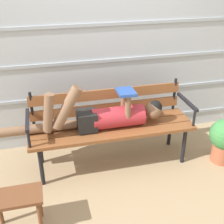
% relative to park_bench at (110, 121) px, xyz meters
% --- Properties ---
extents(ground_plane, '(12.00, 12.00, 0.00)m').
position_rel_park_bench_xyz_m(ground_plane, '(-0.00, -0.20, -0.51)').
color(ground_plane, tan).
extents(house_siding, '(4.92, 0.08, 2.49)m').
position_rel_park_bench_xyz_m(house_siding, '(-0.00, 0.53, 0.74)').
color(house_siding, '#B2BCC6').
rests_on(house_siding, ground).
extents(park_bench, '(1.79, 0.51, 0.86)m').
position_rel_park_bench_xyz_m(park_bench, '(0.00, 0.00, 0.00)').
color(park_bench, brown).
rests_on(park_bench, ground).
extents(reclining_person, '(1.75, 0.26, 0.55)m').
position_rel_park_bench_xyz_m(reclining_person, '(-0.09, -0.07, 0.11)').
color(reclining_person, '#B72D38').
extents(footstool, '(0.43, 0.25, 0.38)m').
position_rel_park_bench_xyz_m(footstool, '(-0.99, -0.80, -0.21)').
color(footstool, brown).
rests_on(footstool, ground).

